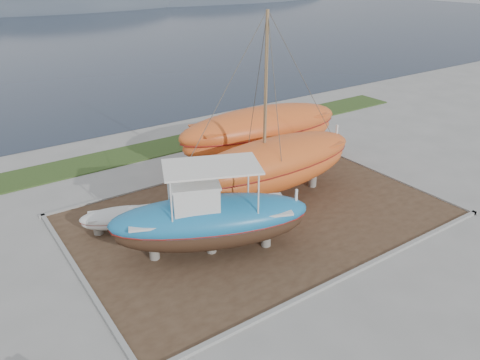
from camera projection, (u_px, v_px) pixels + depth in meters
ground at (313, 252)px, 20.78m from camera, size 140.00×140.00×0.00m
dirt_patch at (260, 215)px, 23.74m from camera, size 18.00×12.00×0.06m
curb_frame at (260, 214)px, 23.73m from camera, size 18.60×12.60×0.15m
grass_strip at (160, 147)px, 32.29m from camera, size 44.00×3.00×0.08m
sea at (6, 43)px, 72.85m from camera, size 260.00×100.00×0.04m
blue_caique at (210, 211)px, 19.84m from camera, size 8.98×5.82×4.14m
white_dinghy at (121, 220)px, 22.11m from camera, size 3.99×2.57×1.12m
orange_sailboat at (274, 113)px, 23.11m from camera, size 10.43×3.10×9.73m
orange_bare_hull at (261, 137)px, 28.90m from camera, size 11.15×4.16×3.58m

